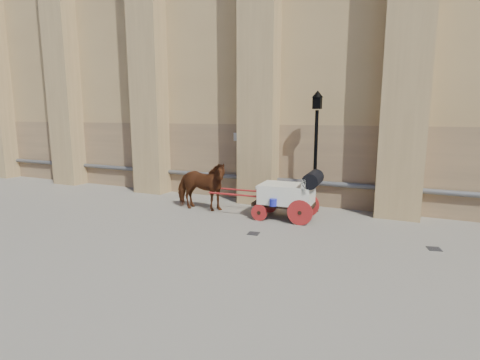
% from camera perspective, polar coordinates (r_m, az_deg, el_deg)
% --- Properties ---
extents(ground, '(90.00, 90.00, 0.00)m').
position_cam_1_polar(ground, '(11.01, 0.62, -7.93)').
color(ground, slate).
rests_on(ground, ground).
extents(horse, '(2.14, 1.06, 1.76)m').
position_cam_1_polar(horse, '(13.34, -6.01, -0.90)').
color(horse, '#552711').
rests_on(horse, ground).
extents(carriage, '(3.74, 1.36, 1.62)m').
position_cam_1_polar(carriage, '(12.21, 7.68, -1.98)').
color(carriage, black).
rests_on(carriage, ground).
extents(street_lamp, '(0.39, 0.39, 4.18)m').
position_cam_1_polar(street_lamp, '(13.20, 11.47, 4.78)').
color(street_lamp, black).
rests_on(street_lamp, ground).
extents(drain_grate_near, '(0.35, 0.35, 0.01)m').
position_cam_1_polar(drain_grate_near, '(10.87, 2.07, -8.14)').
color(drain_grate_near, black).
rests_on(drain_grate_near, ground).
extents(drain_grate_far, '(0.39, 0.39, 0.01)m').
position_cam_1_polar(drain_grate_far, '(10.88, 27.47, -9.28)').
color(drain_grate_far, black).
rests_on(drain_grate_far, ground).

